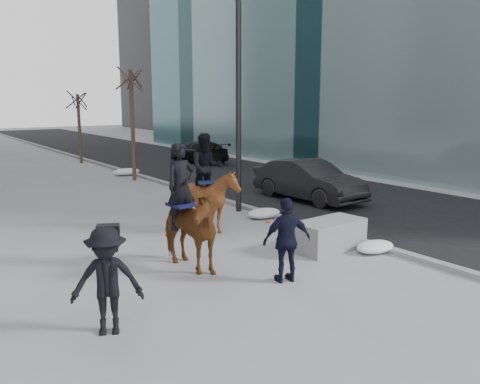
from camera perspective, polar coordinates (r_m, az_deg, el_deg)
ground at (r=11.62m, az=3.45°, el=-8.18°), size 120.00×120.00×0.00m
road at (r=23.50m, az=1.59°, el=1.42°), size 8.00×90.00×0.01m
curb at (r=21.37m, az=-7.04°, el=0.58°), size 0.25×90.00×0.12m
planter at (r=12.85m, az=9.96°, el=-4.77°), size 1.92×1.07×0.74m
car_near at (r=18.79m, az=7.68°, el=1.32°), size 1.78×4.60×1.50m
car_far at (r=29.83m, az=-4.67°, el=4.54°), size 1.97×4.41×1.26m
tree_near at (r=23.53m, az=-11.99°, el=7.96°), size 1.20×1.20×5.52m
tree_far at (r=30.62m, az=-17.60°, el=7.16°), size 1.20×1.20×4.36m
mounted_left at (r=11.13m, az=-6.25°, el=-3.52°), size 1.19×2.24×2.78m
mounted_right at (r=14.13m, az=-3.52°, el=-0.16°), size 1.97×2.07×2.76m
feeder at (r=10.40m, az=5.29°, el=-5.41°), size 1.11×0.99×1.75m
camera_crew at (r=8.40m, az=-14.72°, el=-9.58°), size 1.30×1.08×1.75m
lamppost at (r=16.49m, az=0.11°, el=14.95°), size 0.25×1.72×9.09m
snow_piles at (r=19.03m, az=-4.22°, el=-0.28°), size 1.40×16.13×0.36m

